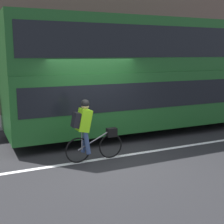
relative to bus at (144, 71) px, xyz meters
name	(u,v)px	position (x,y,z in m)	size (l,w,h in m)	color
ground_plane	(110,160)	(-2.30, -2.29, -2.07)	(80.00, 80.00, 0.00)	#232326
road_center_line	(107,158)	(-2.30, -2.11, -2.06)	(50.00, 0.14, 0.01)	silver
sidewalk_curb	(54,118)	(-2.30, 3.23, -2.01)	(60.00, 2.25, 0.12)	gray
building_facade	(43,16)	(-2.30, 4.50, 2.12)	(60.00, 0.30, 8.37)	brown
bus	(144,71)	(0.00, 0.00, 0.00)	(9.02, 2.47, 3.72)	black
cyclist_on_bike	(88,128)	(-2.81, -2.13, -1.22)	(1.52, 0.32, 1.56)	black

